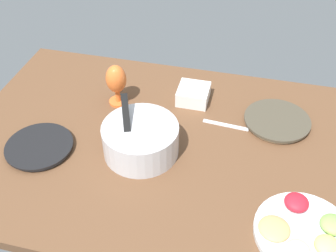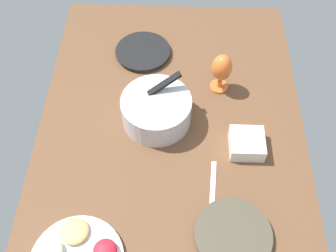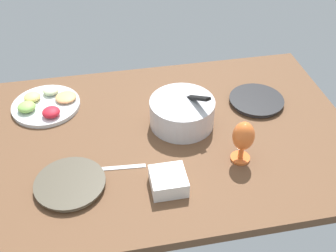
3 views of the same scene
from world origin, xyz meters
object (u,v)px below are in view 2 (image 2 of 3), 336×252
at_px(mixing_bowl, 156,109).
at_px(hurricane_glass_orange, 222,69).
at_px(dinner_plate_left, 233,235).
at_px(square_bowl_white, 247,143).
at_px(dinner_plate_right, 143,52).

distance_m(mixing_bowl, hurricane_glass_orange, 0.31).
relative_size(dinner_plate_left, square_bowl_white, 2.03).
distance_m(dinner_plate_right, square_bowl_white, 0.64).
distance_m(dinner_plate_right, mixing_bowl, 0.37).
xyz_separation_m(hurricane_glass_orange, square_bowl_white, (-0.30, -0.09, -0.07)).
xyz_separation_m(dinner_plate_right, mixing_bowl, (-0.36, -0.08, 0.05)).
bearing_deg(dinner_plate_left, hurricane_glass_orange, 1.68).
distance_m(dinner_plate_left, square_bowl_white, 0.35).
relative_size(dinner_plate_left, mixing_bowl, 0.95).
relative_size(dinner_plate_left, hurricane_glass_orange, 1.44).
bearing_deg(square_bowl_white, dinner_plate_left, 168.63).
bearing_deg(dinner_plate_left, square_bowl_white, -11.37).
distance_m(dinner_plate_right, hurricane_glass_orange, 0.39).
bearing_deg(mixing_bowl, dinner_plate_left, -149.96).
xyz_separation_m(dinner_plate_left, mixing_bowl, (0.47, 0.27, 0.05)).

